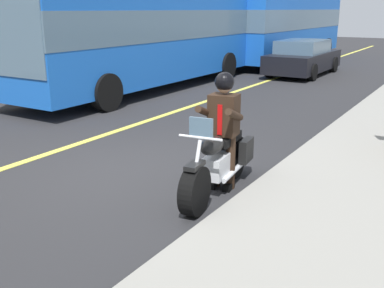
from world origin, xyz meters
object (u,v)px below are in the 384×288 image
Objects in this scene: rider_main at (223,121)px; car_dark at (303,58)px; bus_far at (151,31)px; bus_near at (285,24)px; motorcycle_main at (218,163)px.

rider_main reaches higher than car_dark.
bus_near is at bearing 175.59° from bus_far.
motorcycle_main is 0.61m from rider_main.
car_dark is at bearing -166.67° from motorcycle_main.
motorcycle_main is at bearing 13.33° from car_dark.
bus_near is (-17.14, -5.53, 1.42)m from motorcycle_main.
bus_far is at bearing -4.41° from bus_near.
bus_near is 10.28m from bus_far.
motorcycle_main is 1.27× the size of rider_main.
bus_far is 6.79m from car_dark.
rider_main is at bearing 17.99° from bus_near.
bus_far is at bearing -136.79° from rider_main.
bus_near reaches higher than rider_main.
bus_near is (-16.96, -5.50, 0.84)m from rider_main.
bus_far is at bearing -29.74° from car_dark.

